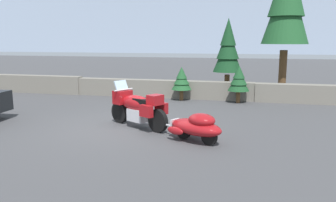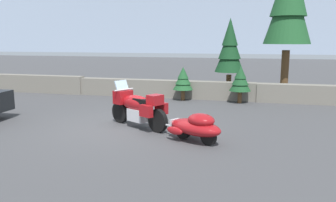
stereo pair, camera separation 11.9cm
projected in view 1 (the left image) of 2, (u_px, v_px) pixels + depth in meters
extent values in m
plane|color=#424244|center=(118.00, 126.00, 10.15)|extent=(80.00, 80.00, 0.00)
cube|color=slate|center=(8.00, 83.00, 17.00)|extent=(8.00, 0.47, 0.85)
cube|color=slate|center=(163.00, 89.00, 15.24)|extent=(8.00, 0.50, 0.78)
cube|color=#99A8BF|center=(239.00, 21.00, 99.99)|extent=(240.00, 80.00, 16.00)
cylinder|color=black|center=(120.00, 112.00, 10.56)|extent=(0.64, 0.44, 0.66)
cylinder|color=black|center=(158.00, 121.00, 9.46)|extent=(0.64, 0.44, 0.66)
cube|color=silver|center=(139.00, 115.00, 9.97)|extent=(0.74, 0.68, 0.36)
ellipsoid|color=maroon|center=(136.00, 103.00, 9.98)|extent=(1.26, 0.97, 0.48)
cube|color=maroon|center=(123.00, 97.00, 10.37)|extent=(0.57, 0.63, 0.40)
cube|color=#9EB7C6|center=(121.00, 86.00, 10.35)|extent=(0.38, 0.48, 0.34)
cube|color=black|center=(143.00, 101.00, 9.76)|extent=(0.66, 0.59, 0.16)
cube|color=maroon|center=(155.00, 100.00, 9.43)|extent=(0.47, 0.51, 0.28)
cube|color=maroon|center=(146.00, 111.00, 9.29)|extent=(0.43, 0.33, 0.32)
cube|color=maroon|center=(161.00, 108.00, 9.73)|extent=(0.43, 0.33, 0.32)
cylinder|color=silver|center=(124.00, 90.00, 10.30)|extent=(0.38, 0.63, 0.04)
cylinder|color=silver|center=(121.00, 105.00, 10.49)|extent=(0.26, 0.18, 0.54)
cylinder|color=black|center=(183.00, 130.00, 8.86)|extent=(0.43, 0.30, 0.44)
cylinder|color=black|center=(209.00, 136.00, 8.31)|extent=(0.43, 0.30, 0.44)
ellipsoid|color=maroon|center=(196.00, 127.00, 8.56)|extent=(1.64, 1.32, 0.40)
ellipsoid|color=maroon|center=(202.00, 120.00, 8.40)|extent=(0.90, 0.84, 0.32)
cube|color=silver|center=(175.00, 123.00, 9.04)|extent=(0.21, 0.31, 0.24)
ellipsoid|color=maroon|center=(175.00, 131.00, 8.62)|extent=(0.52, 0.38, 0.20)
ellipsoid|color=maroon|center=(191.00, 126.00, 9.08)|extent=(0.52, 0.38, 0.20)
cylinder|color=silver|center=(164.00, 124.00, 9.31)|extent=(0.64, 0.38, 0.05)
cylinder|color=brown|center=(282.00, 73.00, 15.52)|extent=(0.34, 0.34, 2.09)
cone|color=#1E5128|center=(286.00, 6.00, 15.00)|extent=(2.05, 2.05, 3.30)
cylinder|color=brown|center=(227.00, 86.00, 15.32)|extent=(0.23, 0.23, 1.01)
cone|color=#143D1E|center=(228.00, 54.00, 15.07)|extent=(1.28, 1.28, 1.60)
cone|color=#143D1E|center=(228.00, 43.00, 14.99)|extent=(0.99, 0.99, 1.40)
cone|color=#143D1E|center=(228.00, 32.00, 14.90)|extent=(0.71, 0.71, 1.20)
cylinder|color=brown|center=(181.00, 95.00, 14.54)|extent=(0.16, 0.16, 0.41)
cone|color=#1E5128|center=(182.00, 82.00, 14.44)|extent=(0.85, 0.85, 0.65)
cone|color=#1E5128|center=(182.00, 77.00, 14.41)|extent=(0.66, 0.66, 0.57)
cone|color=#1E5128|center=(182.00, 73.00, 14.37)|extent=(0.47, 0.47, 0.49)
cylinder|color=brown|center=(238.00, 97.00, 13.94)|extent=(0.17, 0.17, 0.45)
cone|color=#194723|center=(239.00, 82.00, 13.83)|extent=(0.88, 0.88, 0.70)
cone|color=#194723|center=(239.00, 77.00, 13.79)|extent=(0.68, 0.68, 0.62)
cone|color=#194723|center=(239.00, 72.00, 13.75)|extent=(0.48, 0.48, 0.53)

